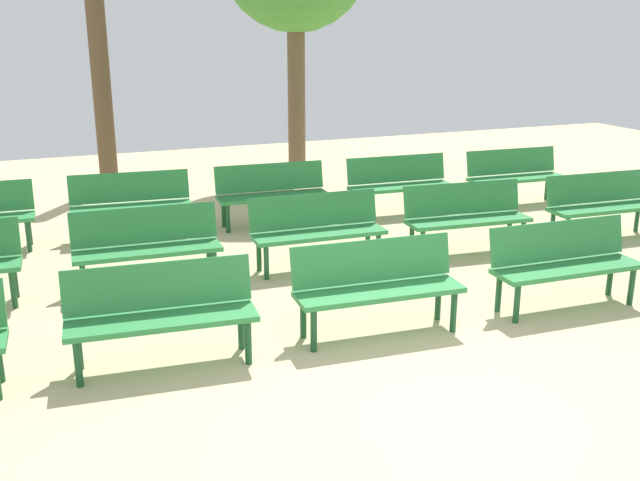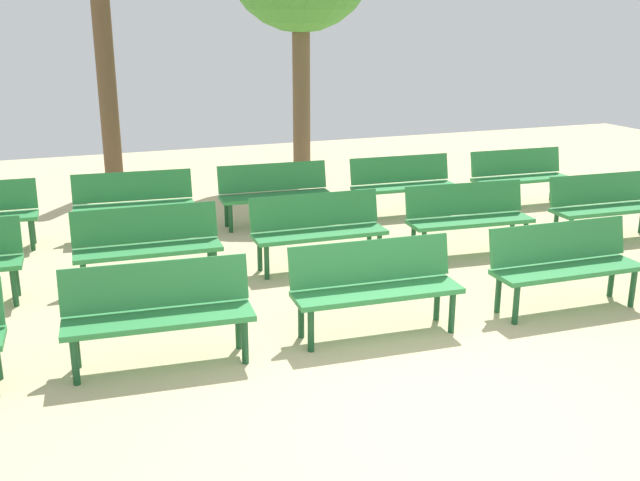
{
  "view_description": "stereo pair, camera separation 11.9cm",
  "coord_description": "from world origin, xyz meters",
  "px_view_note": "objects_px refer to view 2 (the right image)",
  "views": [
    {
      "loc": [
        -2.86,
        -4.2,
        2.88
      ],
      "look_at": [
        0.0,
        2.9,
        0.55
      ],
      "focal_mm": 41.11,
      "sensor_mm": 36.0,
      "label": 1
    },
    {
      "loc": [
        -2.75,
        -4.24,
        2.88
      ],
      "look_at": [
        0.0,
        2.9,
        0.55
      ],
      "focal_mm": 41.11,
      "sensor_mm": 36.0,
      "label": 2
    }
  ],
  "objects_px": {
    "bench_r1_c4": "(606,203)",
    "tree_1": "(107,90)",
    "bench_r1_c3": "(468,214)",
    "bench_r1_c2": "(318,226)",
    "bench_r2_c1": "(134,200)",
    "bench_r2_c3": "(403,182)",
    "bench_r0_c2": "(375,282)",
    "bench_r0_c3": "(564,261)",
    "bench_r2_c2": "(275,190)",
    "bench_r2_c4": "(519,174)",
    "bench_r0_c1": "(158,308)",
    "bench_r1_c1": "(147,242)"
  },
  "relations": [
    {
      "from": "bench_r1_c4",
      "to": "tree_1",
      "type": "xyz_separation_m",
      "value": [
        -5.86,
        5.62,
        1.21
      ]
    },
    {
      "from": "bench_r1_c3",
      "to": "bench_r1_c2",
      "type": "bearing_deg",
      "value": -179.38
    },
    {
      "from": "bench_r1_c4",
      "to": "bench_r2_c1",
      "type": "height_order",
      "value": "same"
    },
    {
      "from": "bench_r1_c4",
      "to": "tree_1",
      "type": "distance_m",
      "value": 8.21
    },
    {
      "from": "bench_r1_c3",
      "to": "bench_r2_c3",
      "type": "relative_size",
      "value": 1.01
    },
    {
      "from": "bench_r0_c2",
      "to": "bench_r1_c2",
      "type": "distance_m",
      "value": 2.0
    },
    {
      "from": "bench_r2_c1",
      "to": "tree_1",
      "type": "distance_m",
      "value": 3.42
    },
    {
      "from": "bench_r0_c3",
      "to": "bench_r2_c1",
      "type": "distance_m",
      "value": 5.67
    },
    {
      "from": "bench_r2_c2",
      "to": "bench_r2_c4",
      "type": "relative_size",
      "value": 1.0
    },
    {
      "from": "bench_r1_c4",
      "to": "bench_r0_c1",
      "type": "bearing_deg",
      "value": -162.07
    },
    {
      "from": "bench_r0_c2",
      "to": "bench_r1_c3",
      "type": "relative_size",
      "value": 1.0
    },
    {
      "from": "bench_r1_c2",
      "to": "tree_1",
      "type": "distance_m",
      "value": 5.76
    },
    {
      "from": "bench_r0_c2",
      "to": "bench_r2_c3",
      "type": "relative_size",
      "value": 1.0
    },
    {
      "from": "bench_r2_c4",
      "to": "bench_r0_c1",
      "type": "bearing_deg",
      "value": -147.14
    },
    {
      "from": "bench_r0_c1",
      "to": "bench_r1_c2",
      "type": "bearing_deg",
      "value": 45.93
    },
    {
      "from": "bench_r1_c2",
      "to": "bench_r2_c2",
      "type": "xyz_separation_m",
      "value": [
        0.1,
        2.01,
        0.0
      ]
    },
    {
      "from": "bench_r1_c4",
      "to": "bench_r2_c2",
      "type": "distance_m",
      "value": 4.56
    },
    {
      "from": "bench_r1_c1",
      "to": "tree_1",
      "type": "xyz_separation_m",
      "value": [
        0.17,
        5.23,
        1.21
      ]
    },
    {
      "from": "bench_r0_c1",
      "to": "bench_r0_c3",
      "type": "bearing_deg",
      "value": 2.04
    },
    {
      "from": "bench_r1_c1",
      "to": "bench_r0_c3",
      "type": "bearing_deg",
      "value": -26.62
    },
    {
      "from": "bench_r1_c2",
      "to": "bench_r1_c4",
      "type": "xyz_separation_m",
      "value": [
        4.04,
        -0.3,
        0.0
      ]
    },
    {
      "from": "bench_r2_c3",
      "to": "bench_r2_c2",
      "type": "bearing_deg",
      "value": 179.23
    },
    {
      "from": "bench_r1_c1",
      "to": "bench_r1_c4",
      "type": "height_order",
      "value": "same"
    },
    {
      "from": "bench_r1_c3",
      "to": "bench_r2_c1",
      "type": "height_order",
      "value": "same"
    },
    {
      "from": "bench_r0_c3",
      "to": "bench_r2_c3",
      "type": "relative_size",
      "value": 1.0
    },
    {
      "from": "bench_r1_c1",
      "to": "tree_1",
      "type": "bearing_deg",
      "value": 91.08
    },
    {
      "from": "bench_r1_c2",
      "to": "bench_r2_c1",
      "type": "height_order",
      "value": "same"
    },
    {
      "from": "bench_r2_c2",
      "to": "bench_r1_c2",
      "type": "bearing_deg",
      "value": -89.24
    },
    {
      "from": "bench_r1_c2",
      "to": "tree_1",
      "type": "height_order",
      "value": "tree_1"
    },
    {
      "from": "bench_r0_c2",
      "to": "bench_r2_c4",
      "type": "xyz_separation_m",
      "value": [
        4.29,
        3.73,
        0.0
      ]
    },
    {
      "from": "bench_r0_c1",
      "to": "tree_1",
      "type": "height_order",
      "value": "tree_1"
    },
    {
      "from": "bench_r1_c4",
      "to": "bench_r1_c3",
      "type": "bearing_deg",
      "value": 179.28
    },
    {
      "from": "bench_r0_c1",
      "to": "bench_r1_c3",
      "type": "bearing_deg",
      "value": 27.8
    },
    {
      "from": "bench_r1_c1",
      "to": "bench_r2_c1",
      "type": "distance_m",
      "value": 2.03
    },
    {
      "from": "bench_r1_c2",
      "to": "bench_r1_c4",
      "type": "height_order",
      "value": "same"
    },
    {
      "from": "bench_r1_c1",
      "to": "bench_r1_c3",
      "type": "bearing_deg",
      "value": -0.47
    },
    {
      "from": "bench_r1_c3",
      "to": "bench_r2_c4",
      "type": "xyz_separation_m",
      "value": [
        2.13,
        1.88,
        0.0
      ]
    },
    {
      "from": "bench_r1_c2",
      "to": "bench_r2_c3",
      "type": "xyz_separation_m",
      "value": [
        2.1,
        1.88,
        0.0
      ]
    },
    {
      "from": "bench_r0_c3",
      "to": "bench_r1_c3",
      "type": "distance_m",
      "value": 1.97
    },
    {
      "from": "bench_r0_c3",
      "to": "bench_r2_c1",
      "type": "relative_size",
      "value": 0.99
    },
    {
      "from": "bench_r2_c1",
      "to": "tree_1",
      "type": "xyz_separation_m",
      "value": [
        0.06,
        3.21,
        1.21
      ]
    },
    {
      "from": "bench_r0_c3",
      "to": "bench_r1_c2",
      "type": "height_order",
      "value": "same"
    },
    {
      "from": "bench_r1_c1",
      "to": "bench_r2_c2",
      "type": "xyz_separation_m",
      "value": [
        2.09,
        1.92,
        0.0
      ]
    },
    {
      "from": "bench_r2_c4",
      "to": "bench_r2_c2",
      "type": "bearing_deg",
      "value": 178.91
    },
    {
      "from": "bench_r0_c1",
      "to": "bench_r0_c2",
      "type": "xyz_separation_m",
      "value": [
        2.01,
        -0.08,
        0.0
      ]
    },
    {
      "from": "bench_r0_c3",
      "to": "bench_r1_c3",
      "type": "height_order",
      "value": "same"
    },
    {
      "from": "bench_r0_c1",
      "to": "bench_r1_c1",
      "type": "bearing_deg",
      "value": 89.19
    },
    {
      "from": "bench_r2_c4",
      "to": "bench_r0_c2",
      "type": "bearing_deg",
      "value": -136.21
    },
    {
      "from": "bench_r2_c2",
      "to": "bench_r1_c1",
      "type": "bearing_deg",
      "value": -133.87
    },
    {
      "from": "bench_r0_c2",
      "to": "bench_r0_c3",
      "type": "xyz_separation_m",
      "value": [
        2.08,
        -0.12,
        0.0
      ]
    }
  ]
}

